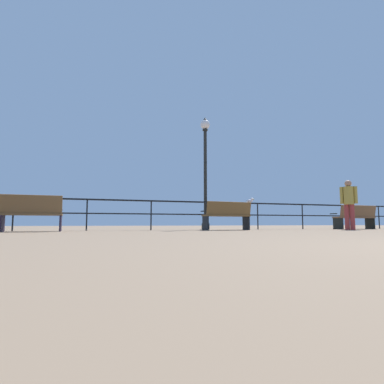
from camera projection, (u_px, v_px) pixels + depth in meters
name	position (u px, v px, depth m)	size (l,w,h in m)	color
pier_railing	(208.00, 209.00, 10.91)	(19.97, 0.05, 0.98)	black
bench_far_left	(32.00, 212.00, 8.32)	(1.49, 0.62, 0.97)	brown
bench_near_left	(228.00, 214.00, 10.22)	(1.63, 0.69, 0.92)	brown
bench_near_right	(356.00, 216.00, 11.99)	(1.76, 0.68, 0.90)	brown
lamppost_center	(205.00, 162.00, 11.39)	(0.35, 0.35, 4.12)	black
person_at_railing	(349.00, 201.00, 10.71)	(0.41, 0.42, 1.70)	maroon
seagull_on_rail	(250.00, 201.00, 11.48)	(0.22, 0.34, 0.17)	silver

